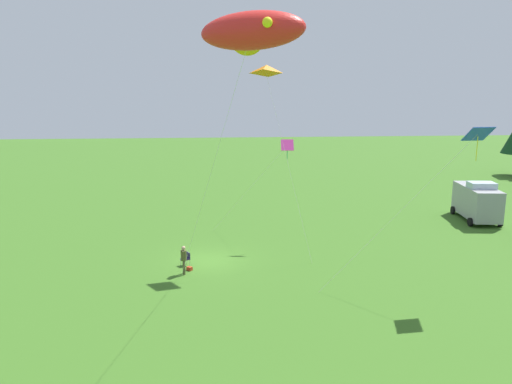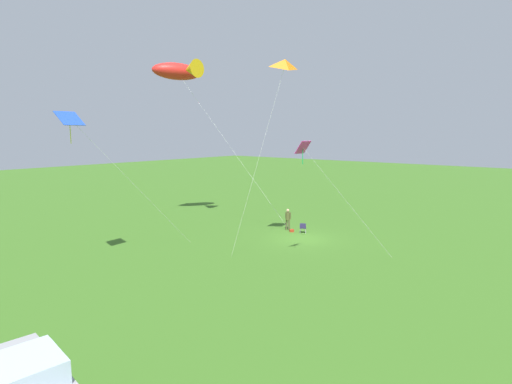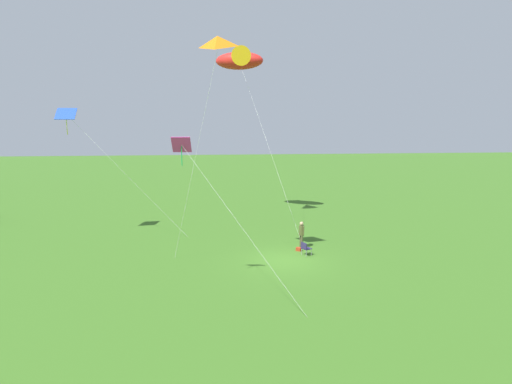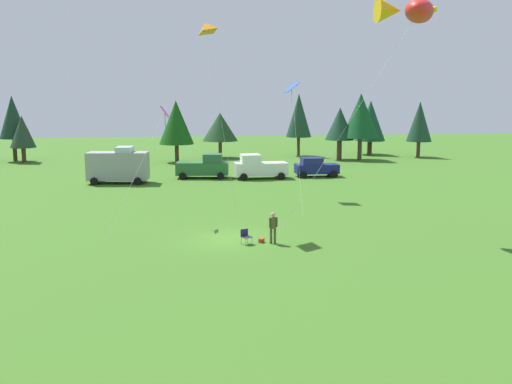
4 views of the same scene
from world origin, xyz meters
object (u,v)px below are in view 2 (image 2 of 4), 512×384
(kite_large_fish, at_px, (180,71))
(kite_diamond_rainbow, at_px, (306,151))
(person_kite_flyer, at_px, (288,218))
(backpack_on_grass, at_px, (292,231))
(folding_chair, at_px, (303,227))
(kite_diamond_blue, at_px, (72,121))
(kite_delta_orange, at_px, (285,64))

(kite_large_fish, relative_size, kite_diamond_rainbow, 1.86)
(kite_large_fish, height_order, kite_diamond_rainbow, kite_large_fish)
(person_kite_flyer, xyz_separation_m, backpack_on_grass, (-0.59, 0.29, -0.91))
(backpack_on_grass, distance_m, kite_diamond_rainbow, 10.73)
(folding_chair, xyz_separation_m, backpack_on_grass, (0.90, 0.22, -0.38))
(person_kite_flyer, xyz_separation_m, kite_large_fish, (8.77, 3.37, 11.90))
(backpack_on_grass, bearing_deg, person_kite_flyer, -26.12)
(kite_diamond_blue, bearing_deg, kite_diamond_rainbow, -139.64)
(folding_chair, relative_size, kite_delta_orange, 0.07)
(kite_large_fish, relative_size, kite_diamond_blue, 1.53)
(folding_chair, relative_size, kite_large_fish, 0.06)
(folding_chair, bearing_deg, kite_large_fish, 78.68)
(kite_diamond_rainbow, height_order, kite_diamond_blue, kite_diamond_blue)
(folding_chair, distance_m, kite_diamond_blue, 17.90)
(folding_chair, height_order, backpack_on_grass, folding_chair)
(kite_diamond_rainbow, distance_m, kite_diamond_blue, 13.01)
(person_kite_flyer, relative_size, backpack_on_grass, 5.44)
(person_kite_flyer, bearing_deg, backpack_on_grass, -124.02)
(kite_diamond_rainbow, bearing_deg, folding_chair, -56.88)
(backpack_on_grass, bearing_deg, kite_diamond_rainbow, 129.10)
(kite_diamond_rainbow, bearing_deg, kite_large_fish, -13.25)
(kite_large_fish, bearing_deg, kite_delta_orange, 171.22)
(backpack_on_grass, distance_m, kite_diamond_blue, 17.63)
(kite_large_fish, height_order, kite_diamond_blue, kite_large_fish)
(kite_delta_orange, bearing_deg, kite_diamond_blue, 54.03)
(person_kite_flyer, height_order, backpack_on_grass, person_kite_flyer)
(person_kite_flyer, relative_size, kite_delta_orange, 0.14)
(folding_chair, distance_m, kite_diamond_rainbow, 10.22)
(person_kite_flyer, xyz_separation_m, kite_diamond_blue, (3.93, 15.18, 7.38))
(person_kite_flyer, distance_m, folding_chair, 1.59)
(backpack_on_grass, xyz_separation_m, kite_diamond_rainbow, (-5.31, 6.53, 6.66))
(folding_chair, height_order, kite_large_fish, kite_large_fish)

